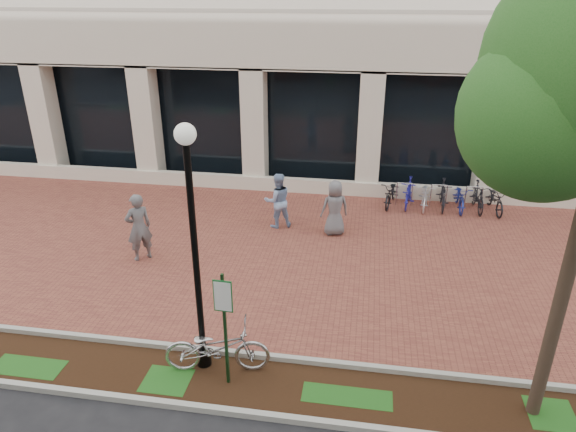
# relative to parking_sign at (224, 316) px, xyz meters

# --- Properties ---
(ground) EXTENTS (120.00, 120.00, 0.00)m
(ground) POSITION_rel_parking_sign_xyz_m (0.30, 5.26, -1.48)
(ground) COLOR black
(ground) RESTS_ON ground
(brick_plaza) EXTENTS (40.00, 9.00, 0.01)m
(brick_plaza) POSITION_rel_parking_sign_xyz_m (0.30, 5.26, -1.48)
(brick_plaza) COLOR brown
(brick_plaza) RESTS_ON ground
(planting_strip) EXTENTS (40.00, 1.50, 0.01)m
(planting_strip) POSITION_rel_parking_sign_xyz_m (0.30, 0.01, -1.48)
(planting_strip) COLOR black
(planting_strip) RESTS_ON ground
(curb_plaza_side) EXTENTS (40.00, 0.12, 0.12)m
(curb_plaza_side) POSITION_rel_parking_sign_xyz_m (0.30, 0.76, -1.42)
(curb_plaza_side) COLOR #A1A299
(curb_plaza_side) RESTS_ON ground
(curb_street_side) EXTENTS (40.00, 0.12, 0.12)m
(curb_street_side) POSITION_rel_parking_sign_xyz_m (0.30, -0.74, -1.42)
(curb_street_side) COLOR #A1A299
(curb_street_side) RESTS_ON ground
(parking_sign) EXTENTS (0.34, 0.07, 2.32)m
(parking_sign) POSITION_rel_parking_sign_xyz_m (0.00, 0.00, 0.00)
(parking_sign) COLOR #123416
(parking_sign) RESTS_ON ground
(lamppost) EXTENTS (0.36, 0.36, 4.75)m
(lamppost) POSITION_rel_parking_sign_xyz_m (-0.59, 0.42, 1.19)
(lamppost) COLOR black
(lamppost) RESTS_ON ground
(locked_bicycle) EXTENTS (2.07, 1.02, 1.04)m
(locked_bicycle) POSITION_rel_parking_sign_xyz_m (-0.28, 0.32, -0.96)
(locked_bicycle) COLOR #B0B1B5
(locked_bicycle) RESTS_ON ground
(pedestrian_left) EXTENTS (0.80, 0.79, 1.86)m
(pedestrian_left) POSITION_rel_parking_sign_xyz_m (-3.52, 4.23, -0.55)
(pedestrian_left) COLOR #5C5D61
(pedestrian_left) RESTS_ON ground
(pedestrian_mid) EXTENTS (1.02, 0.93, 1.70)m
(pedestrian_mid) POSITION_rel_parking_sign_xyz_m (-0.29, 6.82, -0.63)
(pedestrian_mid) COLOR #88A3CB
(pedestrian_mid) RESTS_ON ground
(pedestrian_right) EXTENTS (0.94, 0.77, 1.65)m
(pedestrian_right) POSITION_rel_parking_sign_xyz_m (1.44, 6.58, -0.66)
(pedestrian_right) COLOR #5F5E63
(pedestrian_right) RESTS_ON ground
(bike_rack_cluster) EXTENTS (4.11, 1.71, 0.95)m
(bike_rack_cluster) POSITION_rel_parking_sign_xyz_m (4.80, 9.07, -1.04)
(bike_rack_cluster) COLOR black
(bike_rack_cluster) RESTS_ON ground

